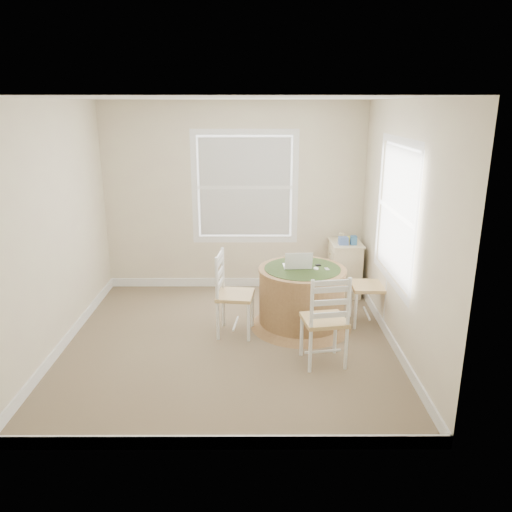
{
  "coord_description": "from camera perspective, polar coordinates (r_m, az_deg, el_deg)",
  "views": [
    {
      "loc": [
        0.29,
        -5.03,
        2.55
      ],
      "look_at": [
        0.3,
        0.45,
        0.87
      ],
      "focal_mm": 35.0,
      "sensor_mm": 36.0,
      "label": 1
    }
  ],
  "objects": [
    {
      "name": "laptop",
      "position": [
        5.8,
        4.75,
        -1.04
      ],
      "size": [
        0.33,
        0.29,
        0.22
      ],
      "rotation": [
        0.0,
        0.0,
        3.19
      ],
      "color": "white",
      "rests_on": "round_table"
    },
    {
      "name": "mouse",
      "position": [
        5.77,
        6.87,
        -1.42
      ],
      "size": [
        0.07,
        0.1,
        0.03
      ],
      "primitive_type": "ellipsoid",
      "rotation": [
        0.0,
        0.0,
        0.15
      ],
      "color": "white",
      "rests_on": "round_table"
    },
    {
      "name": "cup_cream",
      "position": [
        7.01,
        9.76,
        2.21
      ],
      "size": [
        0.07,
        0.07,
        0.09
      ],
      "primitive_type": "cylinder",
      "color": "beige",
      "rests_on": "corner_chest"
    },
    {
      "name": "tissue_box",
      "position": [
        6.78,
        9.96,
        1.74
      ],
      "size": [
        0.12,
        0.12,
        0.1
      ],
      "primitive_type": "cube",
      "rotation": [
        0.0,
        0.0,
        0.02
      ],
      "color": "#506FB7",
      "rests_on": "corner_chest"
    },
    {
      "name": "keys",
      "position": [
        5.89,
        7.12,
        -1.1
      ],
      "size": [
        0.07,
        0.06,
        0.02
      ],
      "primitive_type": "cube",
      "rotation": [
        0.0,
        0.0,
        0.15
      ],
      "color": "black",
      "rests_on": "round_table"
    },
    {
      "name": "box_blue",
      "position": [
        6.79,
        11.05,
        1.79
      ],
      "size": [
        0.08,
        0.08,
        0.12
      ],
      "primitive_type": "cube",
      "rotation": [
        0.0,
        0.0,
        0.02
      ],
      "color": "teal",
      "rests_on": "corner_chest"
    },
    {
      "name": "chair_right",
      "position": [
        6.09,
        12.76,
        -3.34
      ],
      "size": [
        0.41,
        0.43,
        0.95
      ],
      "primitive_type": null,
      "rotation": [
        0.0,
        0.0,
        -1.6
      ],
      "color": "white",
      "rests_on": "ground"
    },
    {
      "name": "room",
      "position": [
        5.34,
        -1.41,
        3.49
      ],
      "size": [
        3.64,
        3.64,
        2.64
      ],
      "color": "#7E6950",
      "rests_on": "ground"
    },
    {
      "name": "box_yellow",
      "position": [
        6.96,
        10.56,
        1.93
      ],
      "size": [
        0.15,
        0.1,
        0.06
      ],
      "primitive_type": "cube",
      "rotation": [
        0.0,
        0.0,
        0.02
      ],
      "color": "#E8E752",
      "rests_on": "corner_chest"
    },
    {
      "name": "chair_near",
      "position": [
        5.09,
        7.8,
        -7.2
      ],
      "size": [
        0.48,
        0.46,
        0.95
      ],
      "primitive_type": null,
      "rotation": [
        0.0,
        0.0,
        3.3
      ],
      "color": "white",
      "rests_on": "ground"
    },
    {
      "name": "round_table",
      "position": [
        5.9,
        5.24,
        -4.45
      ],
      "size": [
        1.2,
        1.2,
        0.73
      ],
      "rotation": [
        0.0,
        0.0,
        0.15
      ],
      "color": "olive",
      "rests_on": "ground"
    },
    {
      "name": "phone",
      "position": [
        5.78,
        8.1,
        -1.52
      ],
      "size": [
        0.06,
        0.1,
        0.02
      ],
      "primitive_type": "cube",
      "rotation": [
        0.0,
        0.0,
        0.15
      ],
      "color": "#B7BABF",
      "rests_on": "round_table"
    },
    {
      "name": "corner_chest",
      "position": [
        7.01,
        10.06,
        -1.34
      ],
      "size": [
        0.43,
        0.57,
        0.74
      ],
      "rotation": [
        0.0,
        0.0,
        0.02
      ],
      "color": "#F6E2B8",
      "rests_on": "ground"
    },
    {
      "name": "chair_left",
      "position": [
        5.67,
        -2.38,
        -4.45
      ],
      "size": [
        0.45,
        0.46,
        0.95
      ],
      "primitive_type": null,
      "rotation": [
        0.0,
        0.0,
        1.46
      ],
      "color": "white",
      "rests_on": "ground"
    }
  ]
}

